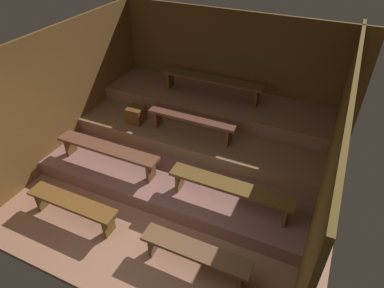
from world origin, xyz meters
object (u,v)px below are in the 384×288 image
bench_lower_left (107,150)px  wooden_crate_middle (136,115)px  bench_lower_right (231,188)px  bench_upper_center (212,81)px  bench_middle_center (192,120)px  bench_floor_left (72,205)px  bench_floor_right (196,253)px

bench_lower_left → wooden_crate_middle: (-0.11, 1.14, 0.09)m
bench_lower_right → bench_upper_center: bench_upper_center is taller
bench_lower_left → bench_middle_center: bearing=46.4°
bench_floor_left → wooden_crate_middle: bearing=95.1°
bench_floor_left → bench_upper_center: 3.67m
bench_lower_left → bench_lower_right: same height
wooden_crate_middle → bench_lower_left: bearing=-84.6°
bench_lower_left → bench_lower_right: bearing=0.0°
bench_floor_left → bench_middle_center: bench_middle_center is taller
bench_floor_left → bench_middle_center: 2.58m
bench_middle_center → bench_upper_center: (-0.07, 1.14, 0.28)m
bench_lower_left → bench_floor_left: bearing=-85.3°
bench_lower_left → bench_middle_center: size_ratio=1.16×
bench_lower_left → bench_upper_center: size_ratio=0.91×
bench_floor_right → bench_upper_center: 3.73m
bench_floor_left → bench_lower_left: bench_lower_left is taller
bench_upper_center → wooden_crate_middle: (-1.16, -1.19, -0.46)m
wooden_crate_middle → bench_floor_left: bearing=-84.9°
bench_middle_center → bench_upper_center: 1.18m
bench_lower_right → bench_floor_right: bearing=-94.7°
bench_floor_left → bench_lower_right: bearing=26.5°
bench_floor_right → bench_lower_left: size_ratio=0.79×
bench_middle_center → bench_floor_right: bearing=-64.2°
bench_lower_right → wooden_crate_middle: wooden_crate_middle is taller
wooden_crate_middle → bench_upper_center: bearing=45.6°
bench_floor_right → bench_middle_center: (-1.11, 2.30, 0.55)m
bench_floor_left → bench_middle_center: bearing=65.8°
bench_floor_left → wooden_crate_middle: size_ratio=4.97×
bench_lower_right → wooden_crate_middle: 2.69m
bench_lower_left → wooden_crate_middle: 1.15m
bench_floor_right → bench_lower_right: bearing=85.3°
bench_lower_right → bench_upper_center: bearing=118.7°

